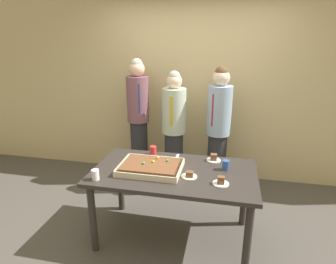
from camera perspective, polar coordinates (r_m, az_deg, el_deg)
The scene contains 14 objects.
ground_plane at distance 3.29m, azimuth 1.07°, elevation -19.87°, with size 12.00×12.00×0.00m, color #4C4742.
interior_back_panel at distance 4.19m, azimuth 5.49°, elevation 11.04°, with size 8.00×0.12×3.00m, color #CCB784.
party_table at distance 2.91m, azimuth 1.15°, elevation -9.41°, with size 1.61×0.90×0.77m.
sheet_cake at distance 2.87m, azimuth -3.47°, elevation -6.93°, with size 0.61×0.46×0.10m.
plated_slice_near_left at distance 3.12m, azimuth 9.06°, elevation -5.20°, with size 0.15×0.15×0.08m.
plated_slice_near_right at distance 2.66m, azimuth 10.45°, elevation -9.71°, with size 0.15×0.15×0.08m.
plated_slice_far_left at distance 2.75m, azimuth 4.27°, elevation -8.57°, with size 0.15×0.15×0.06m.
drink_cup_nearest at distance 2.93m, azimuth 11.39°, elevation -6.45°, with size 0.07×0.07×0.10m, color #2D5199.
drink_cup_middle at distance 2.77m, azimuth -14.23°, elevation -8.23°, with size 0.07×0.07×0.10m, color white.
drink_cup_far_end at distance 3.22m, azimuth -2.95°, elevation -3.69°, with size 0.07×0.07×0.10m, color red.
cake_server_utensil at distance 3.14m, azimuth 1.71°, elevation -5.19°, with size 0.03×0.20×0.01m, color silver.
person_serving_front at distance 3.83m, azimuth 9.95°, elevation 0.82°, with size 0.31×0.31×1.69m.
person_green_shirt_behind at distance 3.82m, azimuth 1.18°, elevation 0.44°, with size 0.31×0.31×1.63m.
person_striped_tie_right at distance 4.05m, azimuth -5.88°, elevation 2.64°, with size 0.30×0.30×1.76m.
Camera 1 is at (0.48, -2.53, 2.04)m, focal length 30.71 mm.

